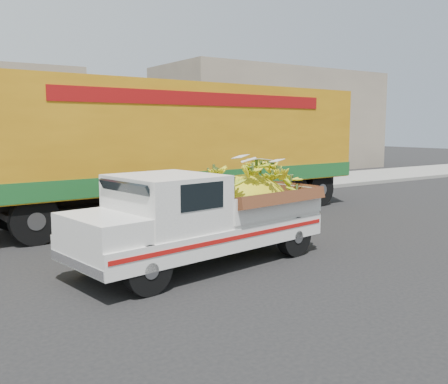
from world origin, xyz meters
TOP-DOWN VIEW (x-y plane):
  - ground at (0.00, 0.00)m, footprint 100.00×100.00m
  - curb at (0.00, 6.92)m, footprint 60.00×0.25m
  - sidewalk at (0.00, 9.02)m, footprint 60.00×4.00m
  - building_right at (14.00, 15.92)m, footprint 14.00×6.00m
  - pickup_truck at (-0.69, -0.13)m, footprint 5.27×2.55m
  - semi_trailer at (1.18, 4.47)m, footprint 12.03×3.06m

SIDE VIEW (x-z plane):
  - ground at x=0.00m, z-range 0.00..0.00m
  - sidewalk at x=0.00m, z-range 0.00..0.14m
  - curb at x=0.00m, z-range 0.00..0.15m
  - pickup_truck at x=-0.69m, z-range 0.07..1.84m
  - semi_trailer at x=1.18m, z-range 0.22..4.02m
  - building_right at x=14.00m, z-range 0.00..6.00m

